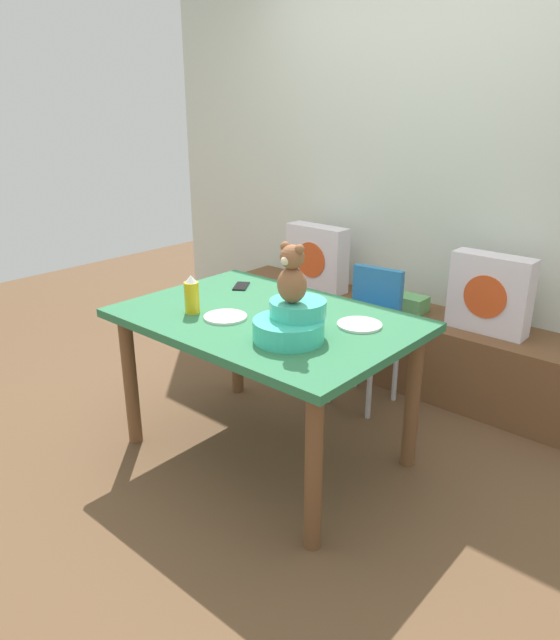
% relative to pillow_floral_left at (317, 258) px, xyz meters
% --- Properties ---
extents(ground_plane, '(8.00, 8.00, 0.00)m').
position_rel_pillow_floral_left_xyz_m(ground_plane, '(0.63, -1.20, -0.68)').
color(ground_plane, brown).
extents(back_wall, '(4.40, 0.10, 2.60)m').
position_rel_pillow_floral_left_xyz_m(back_wall, '(0.63, 0.29, 0.62)').
color(back_wall, silver).
rests_on(back_wall, ground_plane).
extents(window_bench, '(2.60, 0.44, 0.46)m').
position_rel_pillow_floral_left_xyz_m(window_bench, '(0.63, 0.02, -0.45)').
color(window_bench, brown).
rests_on(window_bench, ground_plane).
extents(pillow_floral_left, '(0.44, 0.15, 0.44)m').
position_rel_pillow_floral_left_xyz_m(pillow_floral_left, '(0.00, 0.00, 0.00)').
color(pillow_floral_left, silver).
rests_on(pillow_floral_left, window_bench).
extents(pillow_floral_right, '(0.44, 0.15, 0.44)m').
position_rel_pillow_floral_left_xyz_m(pillow_floral_right, '(1.21, 0.00, 0.00)').
color(pillow_floral_right, silver).
rests_on(pillow_floral_right, window_bench).
extents(book_stack, '(0.20, 0.14, 0.10)m').
position_rel_pillow_floral_left_xyz_m(book_stack, '(0.72, 0.02, -0.17)').
color(book_stack, '#67B566').
rests_on(book_stack, window_bench).
extents(dining_table, '(1.36, 0.94, 0.74)m').
position_rel_pillow_floral_left_xyz_m(dining_table, '(0.63, -1.20, -0.04)').
color(dining_table, '#2D7247').
rests_on(dining_table, ground_plane).
extents(highchair, '(0.35, 0.47, 0.79)m').
position_rel_pillow_floral_left_xyz_m(highchair, '(0.68, -0.42, -0.16)').
color(highchair, '#2672B2').
rests_on(highchair, ground_plane).
extents(infant_seat_teal, '(0.30, 0.33, 0.16)m').
position_rel_pillow_floral_left_xyz_m(infant_seat_teal, '(0.90, -1.33, 0.13)').
color(infant_seat_teal, '#3EC9AC').
rests_on(infant_seat_teal, dining_table).
extents(teddy_bear, '(0.13, 0.12, 0.25)m').
position_rel_pillow_floral_left_xyz_m(teddy_bear, '(0.90, -1.33, 0.34)').
color(teddy_bear, brown).
rests_on(teddy_bear, infant_seat_teal).
extents(ketchup_bottle, '(0.07, 0.07, 0.18)m').
position_rel_pillow_floral_left_xyz_m(ketchup_bottle, '(0.34, -1.40, 0.15)').
color(ketchup_bottle, gold).
rests_on(ketchup_bottle, dining_table).
extents(coffee_mug, '(0.12, 0.08, 0.09)m').
position_rel_pillow_floral_left_xyz_m(coffee_mug, '(0.66, -1.08, 0.11)').
color(coffee_mug, '#9E332D').
rests_on(coffee_mug, dining_table).
extents(dinner_plate_near, '(0.20, 0.20, 0.01)m').
position_rel_pillow_floral_left_xyz_m(dinner_plate_near, '(1.03, -1.02, 0.07)').
color(dinner_plate_near, white).
rests_on(dinner_plate_near, dining_table).
extents(dinner_plate_far, '(0.20, 0.20, 0.01)m').
position_rel_pillow_floral_left_xyz_m(dinner_plate_far, '(0.51, -1.35, 0.07)').
color(dinner_plate_far, white).
rests_on(dinner_plate_far, dining_table).
extents(cell_phone, '(0.14, 0.16, 0.01)m').
position_rel_pillow_floral_left_xyz_m(cell_phone, '(0.22, -0.95, 0.06)').
color(cell_phone, black).
rests_on(cell_phone, dining_table).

